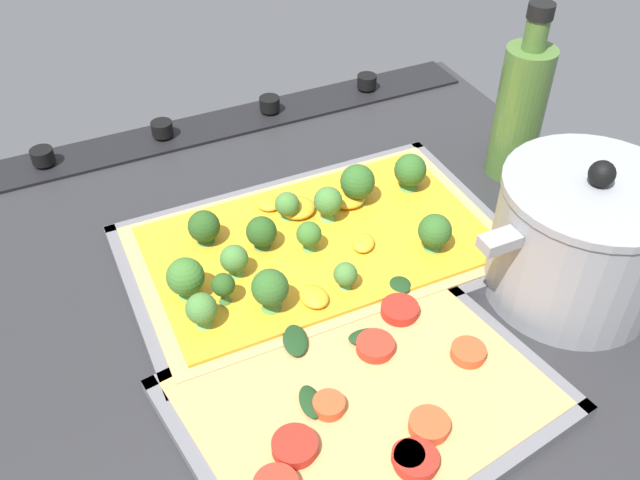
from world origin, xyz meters
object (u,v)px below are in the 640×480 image
(baking_tray_front, at_px, (318,251))
(oil_bottle, at_px, (520,108))
(veggie_pizza_back, at_px, (366,396))
(cooking_pot, at_px, (581,239))
(baking_tray_back, at_px, (365,400))
(broccoli_pizza, at_px, (314,240))

(baking_tray_front, height_order, oil_bottle, oil_bottle)
(veggie_pizza_back, bearing_deg, cooking_pot, -171.09)
(baking_tray_front, bearing_deg, cooking_pot, 143.17)
(cooking_pot, bearing_deg, baking_tray_back, 8.66)
(veggie_pizza_back, relative_size, oil_bottle, 1.48)
(veggie_pizza_back, bearing_deg, broccoli_pizza, -101.65)
(baking_tray_front, height_order, broccoli_pizza, broccoli_pizza)
(baking_tray_back, relative_size, cooking_pot, 1.43)
(baking_tray_front, height_order, cooking_pot, cooking_pot)
(veggie_pizza_back, bearing_deg, oil_bottle, -143.97)
(baking_tray_front, bearing_deg, baking_tray_back, 76.84)
(broccoli_pizza, xyz_separation_m, cooking_pot, (-0.21, 0.15, 0.05))
(broccoli_pizza, distance_m, oil_bottle, 0.29)
(baking_tray_front, relative_size, veggie_pizza_back, 1.28)
(cooking_pot, bearing_deg, baking_tray_front, -36.83)
(veggie_pizza_back, height_order, oil_bottle, oil_bottle)
(veggie_pizza_back, height_order, cooking_pot, cooking_pot)
(baking_tray_back, xyz_separation_m, veggie_pizza_back, (-0.00, 0.00, 0.01))
(baking_tray_back, bearing_deg, oil_bottle, -144.11)
(baking_tray_front, relative_size, cooking_pot, 1.69)
(baking_tray_front, relative_size, broccoli_pizza, 1.06)
(oil_bottle, bearing_deg, baking_tray_front, 8.50)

